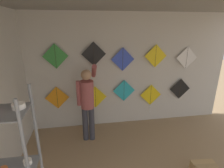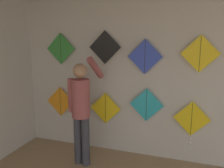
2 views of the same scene
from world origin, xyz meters
The scene contains 10 objects.
back_panel centered at (0.00, 4.17, 1.40)m, with size 5.40×0.06×2.80m, color beige.
shopkeeper centered at (-0.93, 3.54, 0.98)m, with size 0.44×0.59×1.75m.
kite_0 centered at (-1.64, 4.08, 0.84)m, with size 0.57×0.01×0.57m.
kite_1 centered at (-0.73, 4.08, 0.80)m, with size 0.57×0.01×0.57m.
kite_2 centered at (0.00, 4.08, 0.93)m, with size 0.57×0.01×0.57m.
kite_3 centered at (0.72, 4.08, 0.73)m, with size 0.57×0.04×0.77m.
kite_5 centered at (-1.59, 4.08, 1.84)m, with size 0.57×0.01×0.57m.
kite_6 centered at (-0.73, 4.08, 1.87)m, with size 0.57×0.01×0.57m.
kite_7 centered at (-0.05, 4.08, 1.73)m, with size 0.57×0.01×0.57m.
kite_8 centered at (0.77, 4.08, 1.79)m, with size 0.57×0.01×0.57m.
Camera 2 is at (0.56, 0.58, 1.95)m, focal length 35.00 mm.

